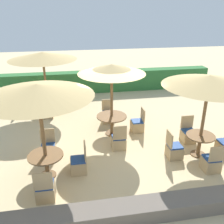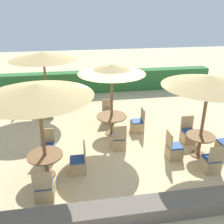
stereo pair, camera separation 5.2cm
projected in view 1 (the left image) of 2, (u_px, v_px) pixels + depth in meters
The scene contains 22 objects.
ground_plane at pixel (115, 141), 9.01m from camera, with size 40.00×40.00×0.00m, color #D1BA8C.
hedge_row at pixel (96, 81), 14.00m from camera, with size 13.00×0.70×1.15m, color #2D6B33.
stone_border at pixel (142, 210), 5.74m from camera, with size 10.00×0.56×0.39m, color #6B6056.
parasol_front_left at pixel (37, 91), 6.18m from camera, with size 2.85×2.85×2.76m.
round_table_front_left at pixel (46, 160), 6.99m from camera, with size 0.99×0.99×0.70m.
patio_chair_front_left_north at pixel (48, 150), 7.97m from camera, with size 0.46×0.46×0.93m.
patio_chair_front_left_south at pixel (45, 190), 6.25m from camera, with size 0.46×0.46×0.93m.
patio_chair_front_left_east at pixel (79, 164), 7.27m from camera, with size 0.46×0.46×0.93m.
parasol_front_right at pixel (209, 81), 7.23m from camera, with size 2.76×2.76×2.68m.
round_table_front_right at pixel (200, 140), 8.01m from camera, with size 0.91×0.91×0.72m.
patio_chair_front_right_west at pixel (174, 150), 7.97m from camera, with size 0.46×0.46×0.93m.
patio_chair_front_right_south at pixel (211, 163), 7.33m from camera, with size 0.46×0.46×0.93m.
patio_chair_front_right_north at pixel (188, 135), 8.92m from camera, with size 0.46×0.46×0.93m.
parasol_back_left at pixel (43, 56), 10.70m from camera, with size 2.93×2.93×2.69m.
round_table_back_left at pixel (47, 99), 11.47m from camera, with size 0.91×0.91×0.75m.
patio_chair_back_left_west at pixel (27, 106), 11.47m from camera, with size 0.46×0.46×0.93m.
patio_chair_back_left_south at pixel (48, 112), 10.81m from camera, with size 0.46×0.46×0.93m.
parasol_center at pixel (112, 69), 8.57m from camera, with size 2.37×2.37×2.68m.
round_table_center at pixel (112, 119), 9.32m from camera, with size 1.12×1.12×0.74m.
patio_chair_center_north at pixel (108, 116), 10.42m from camera, with size 0.46×0.46×0.93m.
patio_chair_center_south at pixel (119, 141), 8.48m from camera, with size 0.46×0.46×0.93m.
patio_chair_center_east at pixel (138, 125), 9.65m from camera, with size 0.46×0.46×0.93m.
Camera 1 is at (-1.43, -7.72, 4.54)m, focal length 40.00 mm.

